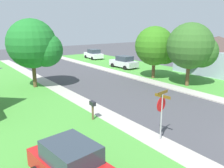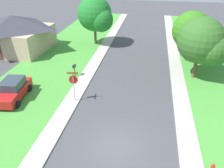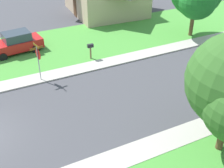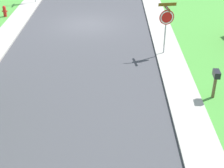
{
  "view_description": "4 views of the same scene",
  "coord_description": "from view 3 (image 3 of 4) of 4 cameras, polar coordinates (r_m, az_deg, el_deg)",
  "views": [
    {
      "loc": [
        -13.18,
        -3.06,
        6.05
      ],
      "look_at": [
        -2.47,
        11.72,
        1.4
      ],
      "focal_mm": 37.68,
      "sensor_mm": 36.0,
      "label": 1
    },
    {
      "loc": [
        1.68,
        -10.89,
        10.83
      ],
      "look_at": [
        -1.32,
        5.71,
        1.4
      ],
      "focal_mm": 36.02,
      "sensor_mm": 36.0,
      "label": 2
    },
    {
      "loc": [
        13.66,
        1.27,
        10.69
      ],
      "look_at": [
        0.27,
        7.94,
        1.4
      ],
      "focal_mm": 46.88,
      "sensor_mm": 36.0,
      "label": 3
    },
    {
      "loc": [
        -1.8,
        21.0,
        7.46
      ],
      "look_at": [
        -1.72,
        10.35,
        1.4
      ],
      "focal_mm": 53.93,
      "sensor_mm": 36.0,
      "label": 4
    }
  ],
  "objects": [
    {
      "name": "sidewalk_east",
      "position": [
        17.57,
        18.78,
        -7.47
      ],
      "size": [
        1.4,
        56.0,
        0.1
      ],
      "primitive_type": "cube",
      "color": "#ADA89E",
      "rests_on": "ground"
    },
    {
      "name": "sidewalk_west",
      "position": [
        23.78,
        3.43,
        5.2
      ],
      "size": [
        1.4,
        56.0,
        0.1
      ],
      "primitive_type": "cube",
      "color": "#ADA89E",
      "rests_on": "ground"
    },
    {
      "name": "lawn_west",
      "position": [
        27.58,
        -1.43,
        9.11
      ],
      "size": [
        8.0,
        56.0,
        0.08
      ],
      "primitive_type": "cube",
      "color": "#479338",
      "rests_on": "ground"
    },
    {
      "name": "stop_sign_far_corner",
      "position": [
        20.39,
        -14.22,
        5.23
      ],
      "size": [
        0.91,
        0.91,
        2.77
      ],
      "color": "#9E9EA3",
      "rests_on": "ground"
    },
    {
      "name": "car_red_kerbside_mid",
      "position": [
        25.58,
        -18.26,
        7.63
      ],
      "size": [
        2.42,
        4.48,
        1.76
      ],
      "color": "red",
      "rests_on": "ground"
    },
    {
      "name": "mailbox",
      "position": [
        23.18,
        -4.24,
        7.06
      ],
      "size": [
        0.27,
        0.49,
        1.31
      ],
      "color": "brown",
      "rests_on": "ground"
    }
  ]
}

